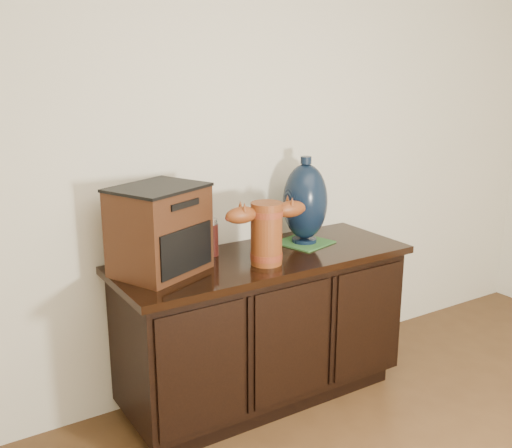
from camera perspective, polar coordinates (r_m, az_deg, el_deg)
sideboard at (r=3.01m, az=0.65°, el=-9.73°), size 1.46×0.56×0.75m
terracotta_vessel at (r=2.72m, az=1.00°, el=-0.54°), size 0.41×0.16×0.29m
tv_radio at (r=2.64m, az=-9.17°, el=-0.55°), size 0.48×0.44×0.39m
green_mat at (r=3.09m, az=4.61°, el=-1.75°), size 0.29×0.29×0.01m
lamp_base at (r=3.03m, az=4.70°, el=2.11°), size 0.28×0.28×0.44m
spray_can at (r=2.87m, az=-4.23°, el=-1.29°), size 0.06×0.06×0.18m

